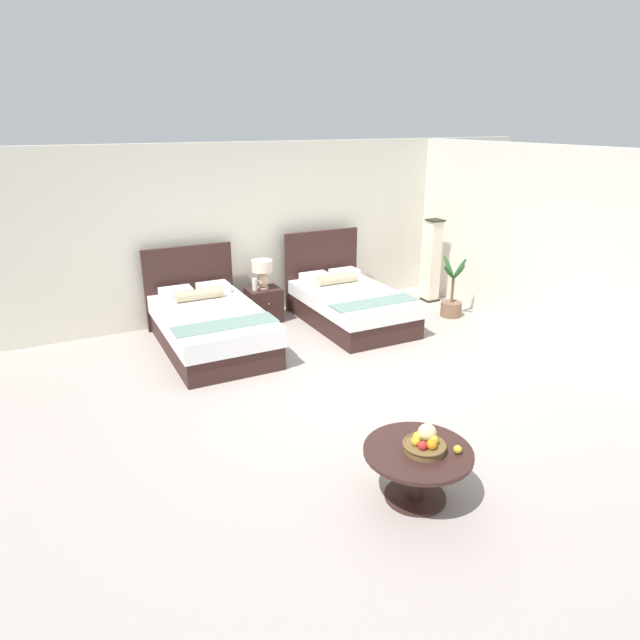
{
  "coord_description": "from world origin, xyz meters",
  "views": [
    {
      "loc": [
        -2.95,
        -4.92,
        2.95
      ],
      "look_at": [
        -0.15,
        0.58,
        0.71
      ],
      "focal_mm": 31.3,
      "sensor_mm": 36.0,
      "label": 1
    }
  ],
  "objects_px": {
    "nightstand": "(264,305)",
    "floor_lamp_corner": "(432,261)",
    "loose_apple": "(458,449)",
    "potted_palm": "(451,302)",
    "bed_near_window": "(210,326)",
    "table_lamp": "(262,271)",
    "coffee_table": "(417,463)",
    "vase": "(255,284)",
    "fruit_bowl": "(425,443)",
    "bed_near_corner": "(349,304)"
  },
  "relations": [
    {
      "from": "potted_palm",
      "to": "loose_apple",
      "type": "bearing_deg",
      "value": -129.12
    },
    {
      "from": "table_lamp",
      "to": "coffee_table",
      "type": "height_order",
      "value": "table_lamp"
    },
    {
      "from": "nightstand",
      "to": "fruit_bowl",
      "type": "height_order",
      "value": "fruit_bowl"
    },
    {
      "from": "vase",
      "to": "nightstand",
      "type": "bearing_deg",
      "value": 14.97
    },
    {
      "from": "floor_lamp_corner",
      "to": "fruit_bowl",
      "type": "bearing_deg",
      "value": -128.18
    },
    {
      "from": "vase",
      "to": "potted_palm",
      "type": "xyz_separation_m",
      "value": [
        2.86,
        -1.08,
        -0.38
      ]
    },
    {
      "from": "bed_near_corner",
      "to": "floor_lamp_corner",
      "type": "height_order",
      "value": "floor_lamp_corner"
    },
    {
      "from": "vase",
      "to": "coffee_table",
      "type": "xyz_separation_m",
      "value": [
        -0.32,
        -4.5,
        -0.28
      ]
    },
    {
      "from": "bed_near_window",
      "to": "loose_apple",
      "type": "xyz_separation_m",
      "value": [
        0.81,
        -4.06,
        0.18
      ]
    },
    {
      "from": "bed_near_window",
      "to": "table_lamp",
      "type": "distance_m",
      "value": 1.33
    },
    {
      "from": "nightstand",
      "to": "loose_apple",
      "type": "height_order",
      "value": "loose_apple"
    },
    {
      "from": "loose_apple",
      "to": "floor_lamp_corner",
      "type": "bearing_deg",
      "value": 54.52
    },
    {
      "from": "bed_near_corner",
      "to": "loose_apple",
      "type": "relative_size",
      "value": 29.25
    },
    {
      "from": "vase",
      "to": "floor_lamp_corner",
      "type": "bearing_deg",
      "value": -5.19
    },
    {
      "from": "table_lamp",
      "to": "vase",
      "type": "bearing_deg",
      "value": -158.14
    },
    {
      "from": "table_lamp",
      "to": "coffee_table",
      "type": "bearing_deg",
      "value": -95.83
    },
    {
      "from": "bed_near_corner",
      "to": "floor_lamp_corner",
      "type": "relative_size",
      "value": 1.47
    },
    {
      "from": "bed_near_window",
      "to": "coffee_table",
      "type": "distance_m",
      "value": 3.92
    },
    {
      "from": "nightstand",
      "to": "potted_palm",
      "type": "bearing_deg",
      "value": -22.45
    },
    {
      "from": "coffee_table",
      "to": "fruit_bowl",
      "type": "relative_size",
      "value": 2.54
    },
    {
      "from": "nightstand",
      "to": "table_lamp",
      "type": "bearing_deg",
      "value": 90.0
    },
    {
      "from": "table_lamp",
      "to": "floor_lamp_corner",
      "type": "bearing_deg",
      "value": -6.62
    },
    {
      "from": "bed_near_window",
      "to": "bed_near_corner",
      "type": "bearing_deg",
      "value": 0.19
    },
    {
      "from": "fruit_bowl",
      "to": "potted_palm",
      "type": "relative_size",
      "value": 0.37
    },
    {
      "from": "vase",
      "to": "table_lamp",
      "type": "bearing_deg",
      "value": 21.86
    },
    {
      "from": "bed_near_corner",
      "to": "fruit_bowl",
      "type": "bearing_deg",
      "value": -111.65
    },
    {
      "from": "loose_apple",
      "to": "floor_lamp_corner",
      "type": "height_order",
      "value": "floor_lamp_corner"
    },
    {
      "from": "fruit_bowl",
      "to": "potted_palm",
      "type": "bearing_deg",
      "value": 47.75
    },
    {
      "from": "vase",
      "to": "bed_near_corner",
      "type": "bearing_deg",
      "value": -25.86
    },
    {
      "from": "coffee_table",
      "to": "floor_lamp_corner",
      "type": "bearing_deg",
      "value": 51.3
    },
    {
      "from": "nightstand",
      "to": "vase",
      "type": "bearing_deg",
      "value": -165.03
    },
    {
      "from": "table_lamp",
      "to": "fruit_bowl",
      "type": "height_order",
      "value": "table_lamp"
    },
    {
      "from": "bed_near_corner",
      "to": "potted_palm",
      "type": "height_order",
      "value": "bed_near_corner"
    },
    {
      "from": "coffee_table",
      "to": "loose_apple",
      "type": "bearing_deg",
      "value": -36.33
    },
    {
      "from": "bed_near_window",
      "to": "potted_palm",
      "type": "bearing_deg",
      "value": -6.91
    },
    {
      "from": "nightstand",
      "to": "coffee_table",
      "type": "xyz_separation_m",
      "value": [
        -0.47,
        -4.54,
        0.07
      ]
    },
    {
      "from": "loose_apple",
      "to": "floor_lamp_corner",
      "type": "distance_m",
      "value": 5.41
    },
    {
      "from": "coffee_table",
      "to": "nightstand",
      "type": "bearing_deg",
      "value": 84.14
    },
    {
      "from": "table_lamp",
      "to": "floor_lamp_corner",
      "type": "relative_size",
      "value": 0.31
    },
    {
      "from": "vase",
      "to": "fruit_bowl",
      "type": "xyz_separation_m",
      "value": [
        -0.28,
        -4.53,
        -0.09
      ]
    },
    {
      "from": "nightstand",
      "to": "floor_lamp_corner",
      "type": "bearing_deg",
      "value": -6.24
    },
    {
      "from": "fruit_bowl",
      "to": "floor_lamp_corner",
      "type": "distance_m",
      "value": 5.41
    },
    {
      "from": "nightstand",
      "to": "vase",
      "type": "xyz_separation_m",
      "value": [
        -0.15,
        -0.04,
        0.35
      ]
    },
    {
      "from": "floor_lamp_corner",
      "to": "loose_apple",
      "type": "bearing_deg",
      "value": -125.48
    },
    {
      "from": "vase",
      "to": "loose_apple",
      "type": "xyz_separation_m",
      "value": [
        -0.07,
        -4.68,
        -0.12
      ]
    },
    {
      "from": "table_lamp",
      "to": "fruit_bowl",
      "type": "bearing_deg",
      "value": -95.28
    },
    {
      "from": "loose_apple",
      "to": "potted_palm",
      "type": "relative_size",
      "value": 0.07
    },
    {
      "from": "nightstand",
      "to": "coffee_table",
      "type": "bearing_deg",
      "value": -95.86
    },
    {
      "from": "nightstand",
      "to": "fruit_bowl",
      "type": "distance_m",
      "value": 4.6
    },
    {
      "from": "coffee_table",
      "to": "potted_palm",
      "type": "height_order",
      "value": "potted_palm"
    }
  ]
}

